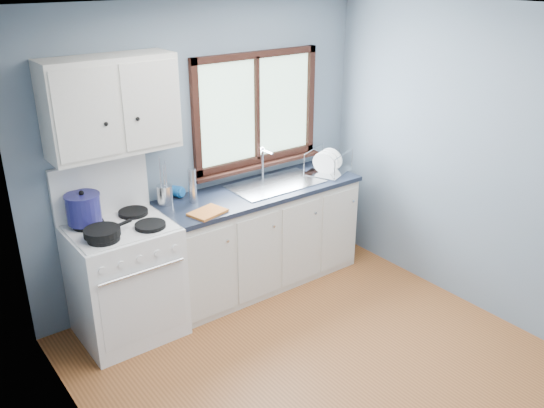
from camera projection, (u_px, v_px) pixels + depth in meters
floor at (342, 382)px, 4.10m from camera, size 3.20×3.60×0.02m
ceiling at (364, 10)px, 3.12m from camera, size 3.20×3.60×0.02m
wall_back at (204, 151)px, 4.94m from camera, size 3.20×0.02×2.50m
wall_left at (106, 306)px, 2.72m from camera, size 0.02×3.60×2.50m
wall_right at (500, 170)px, 4.50m from camera, size 0.02×3.60×2.50m
gas_range at (125, 277)px, 4.46m from camera, size 0.76×0.69×1.36m
base_cabinets at (260, 241)px, 5.23m from camera, size 1.85×0.60×0.88m
countertop at (259, 191)px, 5.04m from camera, size 1.89×0.64×0.04m
sink at (276, 191)px, 5.15m from camera, size 0.84×0.46×0.44m
window at (257, 117)px, 5.12m from camera, size 1.36×0.10×1.03m
upper_cabinets at (111, 106)px, 4.12m from camera, size 0.95×0.35×0.70m
skillet at (102, 232)px, 4.07m from camera, size 0.41×0.32×0.05m
stockpot at (83, 208)px, 4.24m from camera, size 0.33×0.33×0.25m
utensil_crock at (165, 194)px, 4.68m from camera, size 0.16×0.16×0.41m
thermos at (192, 186)px, 4.69m from camera, size 0.07×0.07×0.29m
soap_bottle at (182, 184)px, 4.78m from camera, size 0.13×0.13×0.26m
dish_towel at (208, 213)px, 4.53m from camera, size 0.32×0.26×0.02m
dish_rack at (328, 166)px, 5.40m from camera, size 0.52×0.47×0.22m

